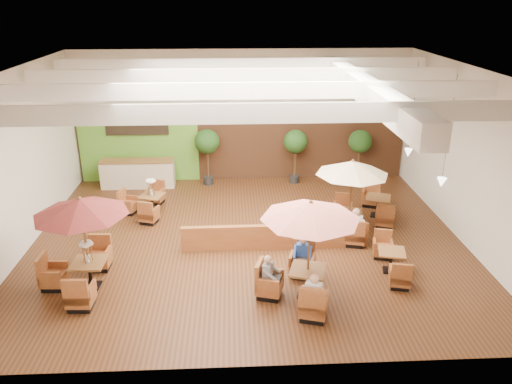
{
  "coord_description": "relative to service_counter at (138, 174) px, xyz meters",
  "views": [
    {
      "loc": [
        -0.46,
        -14.68,
        7.59
      ],
      "look_at": [
        0.3,
        0.5,
        1.5
      ],
      "focal_mm": 35.0,
      "sensor_mm": 36.0,
      "label": 1
    }
  ],
  "objects": [
    {
      "name": "diner_2",
      "position": [
        4.87,
        -8.4,
        0.16
      ],
      "size": [
        0.38,
        0.42,
        0.76
      ],
      "rotation": [
        0.0,
        0.0,
        4.39
      ],
      "color": "gray",
      "rests_on": "ground"
    },
    {
      "name": "topiary_0",
      "position": [
        2.91,
        0.2,
        1.19
      ],
      "size": [
        1.03,
        1.03,
        2.38
      ],
      "color": "black",
      "rests_on": "ground"
    },
    {
      "name": "diner_3",
      "position": [
        7.84,
        -5.6,
        0.15
      ],
      "size": [
        0.4,
        0.37,
        0.72
      ],
      "rotation": [
        0.0,
        0.0,
        -0.36
      ],
      "color": "#284DAE",
      "rests_on": "ground"
    },
    {
      "name": "diner_4",
      "position": [
        7.84,
        -5.6,
        0.19
      ],
      "size": [
        0.47,
        0.43,
        0.84
      ],
      "rotation": [
        0.0,
        0.0,
        -0.38
      ],
      "color": "white",
      "rests_on": "ground"
    },
    {
      "name": "diner_0",
      "position": [
        5.89,
        -9.42,
        0.19
      ],
      "size": [
        0.46,
        0.43,
        0.83
      ],
      "rotation": [
        0.0,
        0.0,
        -0.41
      ],
      "color": "white",
      "rests_on": "ground"
    },
    {
      "name": "topiary_2",
      "position": [
        9.33,
        0.2,
        1.11
      ],
      "size": [
        0.98,
        0.98,
        2.27
      ],
      "color": "black",
      "rests_on": "ground"
    },
    {
      "name": "table_1",
      "position": [
        5.81,
        -8.4,
        1.41
      ],
      "size": [
        2.72,
        2.86,
        2.78
      ],
      "rotation": [
        0.0,
        0.0,
        -0.29
      ],
      "color": "brown",
      "rests_on": "ground"
    },
    {
      "name": "room",
      "position": [
        4.65,
        -3.88,
        3.05
      ],
      "size": [
        14.04,
        14.0,
        5.52
      ],
      "color": "#381E0F",
      "rests_on": "ground"
    },
    {
      "name": "booth_divider",
      "position": [
        5.25,
        -5.73,
        -0.17
      ],
      "size": [
        5.92,
        0.23,
        0.82
      ],
      "primitive_type": "cube",
      "rotation": [
        0.0,
        0.0,
        0.01
      ],
      "color": "brown",
      "rests_on": "ground"
    },
    {
      "name": "table_3",
      "position": [
        0.74,
        -2.7,
        -0.14
      ],
      "size": [
        1.75,
        2.5,
        1.48
      ],
      "rotation": [
        0.0,
        0.0,
        -0.3
      ],
      "color": "brown",
      "rests_on": "ground"
    },
    {
      "name": "topiary_1",
      "position": [
        6.59,
        0.2,
        1.14
      ],
      "size": [
        1.0,
        1.0,
        2.31
      ],
      "color": "black",
      "rests_on": "ground"
    },
    {
      "name": "table_4",
      "position": [
        8.49,
        -7.28,
        -0.26
      ],
      "size": [
        0.9,
        2.33,
        0.84
      ],
      "rotation": [
        0.0,
        0.0,
        -0.22
      ],
      "color": "brown",
      "rests_on": "ground"
    },
    {
      "name": "diner_1",
      "position": [
        5.89,
        -7.39,
        0.16
      ],
      "size": [
        0.4,
        0.36,
        0.75
      ],
      "rotation": [
        0.0,
        0.0,
        2.9
      ],
      "color": "#284DAE",
      "rests_on": "ground"
    },
    {
      "name": "table_2",
      "position": [
        7.77,
        -4.65,
        1.29
      ],
      "size": [
        2.52,
        2.65,
        2.59
      ],
      "rotation": [
        0.0,
        0.0,
        -0.26
      ],
      "color": "brown",
      "rests_on": "ground"
    },
    {
      "name": "service_counter",
      "position": [
        0.0,
        0.0,
        0.0
      ],
      "size": [
        3.0,
        0.75,
        1.18
      ],
      "color": "beige",
      "rests_on": "ground"
    },
    {
      "name": "table_0",
      "position": [
        -0.09,
        -7.69,
        1.34
      ],
      "size": [
        2.58,
        2.65,
        2.71
      ],
      "rotation": [
        0.0,
        0.0,
        -0.04
      ],
      "color": "brown",
      "rests_on": "ground"
    },
    {
      "name": "table_5",
      "position": [
        9.19,
        -3.41,
        -0.23
      ],
      "size": [
        1.07,
        2.66,
        0.94
      ],
      "rotation": [
        0.0,
        0.0,
        -0.35
      ],
      "color": "brown",
      "rests_on": "ground"
    }
  ]
}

